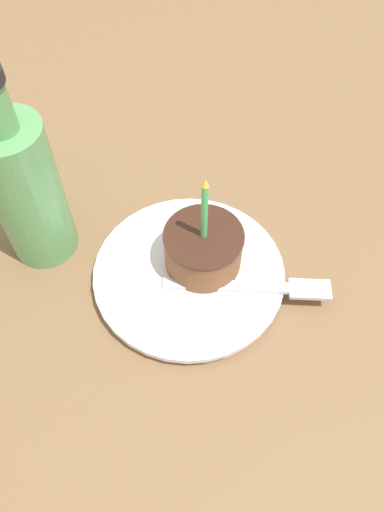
{
  "coord_description": "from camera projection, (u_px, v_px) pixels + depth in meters",
  "views": [
    {
      "loc": [
        0.28,
        -0.16,
        0.48
      ],
      "look_at": [
        0.02,
        0.0,
        0.04
      ],
      "focal_mm": 35.0,
      "sensor_mm": 36.0,
      "label": 1
    }
  ],
  "objects": [
    {
      "name": "ground_plane",
      "position": [
        179.0,
        275.0,
        0.59
      ],
      "size": [
        2.4,
        2.4,
        0.04
      ],
      "color": "brown",
      "rests_on": "ground"
    },
    {
      "name": "plate",
      "position": [
        192.0,
        272.0,
        0.56
      ],
      "size": [
        0.21,
        0.21,
        0.02
      ],
      "color": "silver",
      "rests_on": "ground_plane"
    },
    {
      "name": "cake_slice",
      "position": [
        203.0,
        248.0,
        0.54
      ],
      "size": [
        0.09,
        0.09,
        0.13
      ],
      "color": "brown",
      "rests_on": "plate"
    },
    {
      "name": "fork",
      "position": [
        259.0,
        287.0,
        0.54
      ],
      "size": [
        0.12,
        0.16,
        0.0
      ],
      "color": "silver",
      "rests_on": "plate"
    },
    {
      "name": "bottle",
      "position": [
        25.0,
        188.0,
        0.52
      ],
      "size": [
        0.08,
        0.08,
        0.24
      ],
      "color": "#599959",
      "rests_on": "ground_plane"
    }
  ]
}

